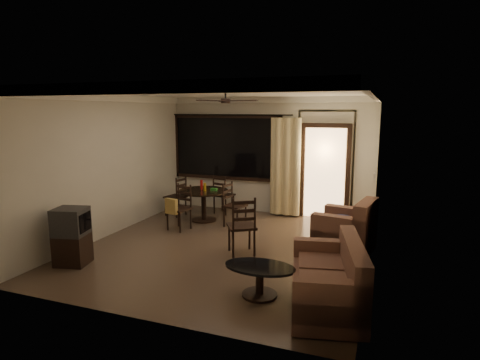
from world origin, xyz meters
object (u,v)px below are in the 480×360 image
at_px(dining_chair_west, 176,204).
at_px(armchair, 348,231).
at_px(dining_chair_east, 234,213).
at_px(sofa, 331,282).
at_px(dining_chair_north, 224,202).
at_px(coffee_table, 260,276).
at_px(dining_chair_south, 179,216).
at_px(side_chair, 242,237).
at_px(dining_table, 204,197).
at_px(tv_cabinet, 72,236).

height_order(dining_chair_west, armchair, armchair).
distance_m(dining_chair_east, sofa, 3.88).
bearing_deg(dining_chair_north, coffee_table, 131.12).
xyz_separation_m(dining_chair_south, side_chair, (1.74, -0.90, 0.00)).
xyz_separation_m(dining_table, dining_chair_south, (-0.19, -0.84, -0.25)).
bearing_deg(side_chair, dining_chair_north, -92.92).
height_order(dining_table, dining_chair_south, dining_chair_south).
bearing_deg(tv_cabinet, dining_chair_east, 46.71).
bearing_deg(dining_chair_south, tv_cabinet, -94.39).
xyz_separation_m(dining_chair_south, dining_chair_north, (0.35, 1.61, -0.02)).
bearing_deg(dining_chair_south, side_chair, -15.02).
distance_m(dining_table, dining_chair_south, 0.89).
relative_size(dining_chair_north, coffee_table, 0.97).
relative_size(dining_table, side_chair, 1.08).
relative_size(dining_chair_south, armchair, 0.88).
bearing_deg(dining_chair_east, sofa, -128.15).
height_order(dining_chair_south, coffee_table, dining_chair_south).
bearing_deg(dining_chair_west, dining_chair_east, 90.00).
relative_size(coffee_table, side_chair, 0.94).
xyz_separation_m(tv_cabinet, armchair, (4.16, 2.11, -0.08)).
bearing_deg(side_chair, dining_chair_west, -70.80).
xyz_separation_m(dining_chair_north, coffee_table, (2.17, -3.95, 0.00)).
bearing_deg(tv_cabinet, dining_table, 60.86).
bearing_deg(dining_chair_south, sofa, -21.59).
height_order(dining_chair_south, side_chair, side_chair).
bearing_deg(tv_cabinet, dining_chair_south, 59.74).
bearing_deg(armchair, coffee_table, -103.71).
distance_m(dining_chair_east, coffee_table, 3.36).
bearing_deg(dining_chair_west, dining_chair_south, 44.30).
xyz_separation_m(dining_chair_south, sofa, (3.47, -2.33, 0.03)).
distance_m(dining_table, dining_chair_west, 0.88).
bearing_deg(coffee_table, dining_chair_south, 137.10).
xyz_separation_m(dining_chair_west, dining_chair_north, (0.99, 0.59, 0.00)).
distance_m(sofa, coffee_table, 0.95).
relative_size(dining_chair_west, tv_cabinet, 1.01).
bearing_deg(dining_table, armchair, -17.42).
bearing_deg(armchair, dining_chair_east, 171.03).
distance_m(dining_chair_north, sofa, 5.02).
height_order(dining_chair_west, coffee_table, dining_chair_west).
bearing_deg(dining_chair_north, dining_chair_south, 90.00).
distance_m(dining_table, sofa, 4.57).
xyz_separation_m(dining_chair_north, sofa, (3.11, -3.94, 0.06)).
relative_size(dining_chair_south, side_chair, 0.91).
bearing_deg(dining_chair_east, dining_chair_north, 46.76).
xyz_separation_m(dining_chair_west, coffee_table, (3.15, -3.36, 0.00)).
bearing_deg(dining_chair_west, dining_chair_north, 133.24).
bearing_deg(dining_chair_east, dining_chair_south, 135.70).
relative_size(dining_chair_west, armchair, 0.88).
distance_m(sofa, side_chair, 2.25).
distance_m(dining_chair_north, side_chair, 2.86).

